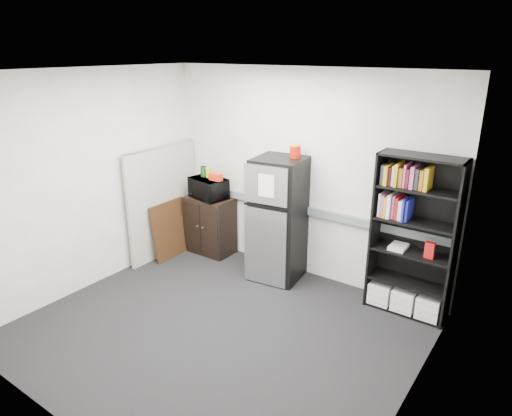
% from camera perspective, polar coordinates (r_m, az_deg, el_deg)
% --- Properties ---
extents(floor, '(4.00, 4.00, 0.00)m').
position_cam_1_polar(floor, '(5.17, -4.70, -14.89)').
color(floor, black).
rests_on(floor, ground).
extents(wall_back, '(4.00, 0.02, 2.70)m').
position_cam_1_polar(wall_back, '(5.92, 5.85, 4.07)').
color(wall_back, silver).
rests_on(wall_back, floor).
extents(wall_right, '(0.02, 3.50, 2.70)m').
position_cam_1_polar(wall_right, '(3.67, 19.59, -6.84)').
color(wall_right, silver).
rests_on(wall_right, floor).
extents(wall_left, '(0.02, 3.50, 2.70)m').
position_cam_1_polar(wall_left, '(5.99, -19.98, 3.16)').
color(wall_left, silver).
rests_on(wall_left, floor).
extents(ceiling, '(4.00, 3.50, 0.02)m').
position_cam_1_polar(ceiling, '(4.28, -5.73, 16.56)').
color(ceiling, white).
rests_on(ceiling, wall_back).
extents(electrical_raceway, '(3.92, 0.05, 0.10)m').
position_cam_1_polar(electrical_raceway, '(6.03, 5.56, -0.12)').
color(electrical_raceway, slate).
rests_on(electrical_raceway, wall_back).
extents(wall_note, '(0.14, 0.00, 0.10)m').
position_cam_1_polar(wall_note, '(6.04, 2.98, 6.41)').
color(wall_note, white).
rests_on(wall_note, wall_back).
extents(bookshelf, '(0.90, 0.34, 1.85)m').
position_cam_1_polar(bookshelf, '(5.35, 19.06, -3.59)').
color(bookshelf, black).
rests_on(bookshelf, floor).
extents(cubicle_partition, '(0.06, 1.30, 1.62)m').
position_cam_1_polar(cubicle_partition, '(6.71, -11.49, 0.82)').
color(cubicle_partition, '#9E988C').
rests_on(cubicle_partition, floor).
extents(cabinet, '(0.68, 0.46, 0.85)m').
position_cam_1_polar(cabinet, '(6.79, -5.75, -2.12)').
color(cabinet, black).
rests_on(cabinet, floor).
extents(microwave, '(0.59, 0.45, 0.30)m').
position_cam_1_polar(microwave, '(6.59, -6.00, 2.48)').
color(microwave, black).
rests_on(microwave, cabinet).
extents(snack_box_a, '(0.07, 0.05, 0.15)m').
position_cam_1_polar(snack_box_a, '(6.62, -6.57, 4.55)').
color(snack_box_a, '#195A26').
rests_on(snack_box_a, microwave).
extents(snack_box_b, '(0.07, 0.05, 0.15)m').
position_cam_1_polar(snack_box_b, '(6.62, -6.57, 4.55)').
color(snack_box_b, '#0C3910').
rests_on(snack_box_b, microwave).
extents(snack_box_c, '(0.08, 0.06, 0.14)m').
position_cam_1_polar(snack_box_c, '(6.56, -5.91, 4.39)').
color(snack_box_c, gold).
rests_on(snack_box_c, microwave).
extents(snack_bag, '(0.18, 0.11, 0.10)m').
position_cam_1_polar(snack_bag, '(6.42, -5.04, 3.90)').
color(snack_bag, red).
rests_on(snack_bag, microwave).
extents(refrigerator, '(0.68, 0.71, 1.62)m').
position_cam_1_polar(refrigerator, '(5.89, 2.83, -1.45)').
color(refrigerator, black).
rests_on(refrigerator, floor).
extents(coffee_can, '(0.14, 0.14, 0.19)m').
position_cam_1_polar(coffee_can, '(5.67, 4.94, 7.21)').
color(coffee_can, '#AC1607').
rests_on(coffee_can, refrigerator).
extents(framed_poster, '(0.15, 0.64, 0.82)m').
position_cam_1_polar(framed_poster, '(6.73, -10.67, -2.67)').
color(framed_poster, black).
rests_on(framed_poster, floor).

